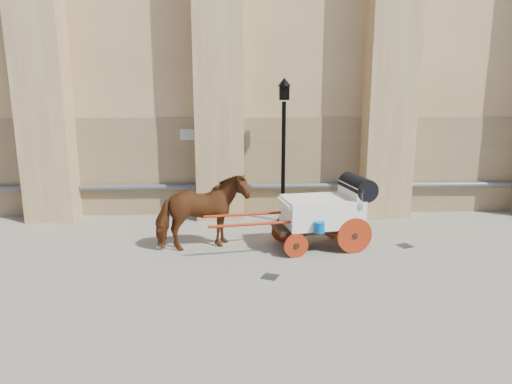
{
  "coord_description": "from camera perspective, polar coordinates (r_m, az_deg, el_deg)",
  "views": [
    {
      "loc": [
        -0.5,
        -9.88,
        3.77
      ],
      "look_at": [
        -0.05,
        0.77,
        1.41
      ],
      "focal_mm": 32.0,
      "sensor_mm": 36.0,
      "label": 1
    }
  ],
  "objects": [
    {
      "name": "ground",
      "position": [
        10.59,
        0.47,
        -8.38
      ],
      "size": [
        90.0,
        90.0,
        0.0
      ],
      "primitive_type": "plane",
      "color": "gray",
      "rests_on": "ground"
    },
    {
      "name": "horse",
      "position": [
        11.06,
        -6.79,
        -2.56
      ],
      "size": [
        2.37,
        1.64,
        1.83
      ],
      "primitive_type": "imported",
      "rotation": [
        0.0,
        0.0,
        1.9
      ],
      "color": "#582E12",
      "rests_on": "ground"
    },
    {
      "name": "carriage",
      "position": [
        11.27,
        8.84,
        -2.18
      ],
      "size": [
        4.13,
        1.72,
        1.76
      ],
      "rotation": [
        0.0,
        0.0,
        0.17
      ],
      "color": "black",
      "rests_on": "ground"
    },
    {
      "name": "street_lamp",
      "position": [
        13.16,
        3.45,
        5.67
      ],
      "size": [
        0.39,
        0.39,
        4.14
      ],
      "color": "black",
      "rests_on": "ground"
    },
    {
      "name": "drain_grate_near",
      "position": [
        9.63,
        1.78,
        -10.54
      ],
      "size": [
        0.42,
        0.42,
        0.01
      ],
      "primitive_type": "cube",
      "rotation": [
        0.0,
        0.0,
        -0.42
      ],
      "color": "black",
      "rests_on": "ground"
    },
    {
      "name": "drain_grate_far",
      "position": [
        12.02,
        18.12,
        -6.41
      ],
      "size": [
        0.42,
        0.42,
        0.01
      ],
      "primitive_type": "cube",
      "rotation": [
        0.0,
        0.0,
        0.38
      ],
      "color": "black",
      "rests_on": "ground"
    }
  ]
}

